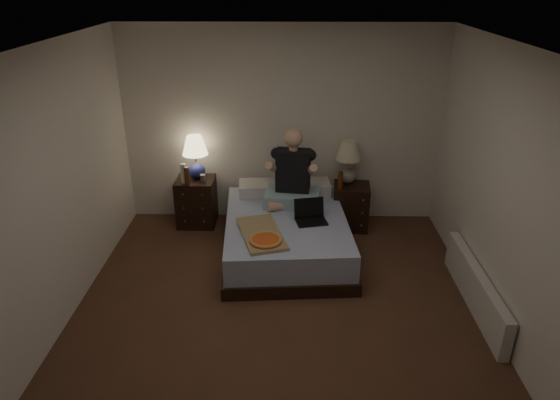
{
  "coord_description": "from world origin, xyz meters",
  "views": [
    {
      "loc": [
        0.09,
        -3.85,
        3.03
      ],
      "look_at": [
        0.0,
        0.9,
        0.85
      ],
      "focal_mm": 32.0,
      "sensor_mm": 36.0,
      "label": 1
    }
  ],
  "objects_px": {
    "lamp_right": "(348,162)",
    "person": "(293,168)",
    "beer_bottle_right": "(340,181)",
    "bed": "(286,235)",
    "nightstand_right": "(351,206)",
    "lamp_left": "(196,157)",
    "water_bottle": "(184,173)",
    "beer_bottle_left": "(187,176)",
    "nightstand_left": "(197,202)",
    "pizza_box": "(266,241)",
    "soda_can": "(203,178)",
    "laptop": "(311,213)",
    "radiator": "(475,289)"
  },
  "relations": [
    {
      "from": "lamp_right",
      "to": "radiator",
      "type": "distance_m",
      "value": 2.17
    },
    {
      "from": "bed",
      "to": "water_bottle",
      "type": "bearing_deg",
      "value": 150.06
    },
    {
      "from": "lamp_right",
      "to": "beer_bottle_right",
      "type": "relative_size",
      "value": 2.43
    },
    {
      "from": "person",
      "to": "water_bottle",
      "type": "bearing_deg",
      "value": 177.29
    },
    {
      "from": "lamp_right",
      "to": "person",
      "type": "distance_m",
      "value": 0.79
    },
    {
      "from": "bed",
      "to": "water_bottle",
      "type": "distance_m",
      "value": 1.52
    },
    {
      "from": "bed",
      "to": "beer_bottle_right",
      "type": "distance_m",
      "value": 0.98
    },
    {
      "from": "nightstand_left",
      "to": "soda_can",
      "type": "bearing_deg",
      "value": -33.55
    },
    {
      "from": "beer_bottle_left",
      "to": "person",
      "type": "bearing_deg",
      "value": -7.87
    },
    {
      "from": "beer_bottle_left",
      "to": "beer_bottle_right",
      "type": "distance_m",
      "value": 1.89
    },
    {
      "from": "lamp_right",
      "to": "beer_bottle_right",
      "type": "xyz_separation_m",
      "value": [
        -0.11,
        -0.2,
        -0.16
      ]
    },
    {
      "from": "pizza_box",
      "to": "water_bottle",
      "type": "bearing_deg",
      "value": 114.4
    },
    {
      "from": "nightstand_right",
      "to": "beer_bottle_right",
      "type": "bearing_deg",
      "value": -139.68
    },
    {
      "from": "bed",
      "to": "nightstand_right",
      "type": "height_order",
      "value": "nightstand_right"
    },
    {
      "from": "laptop",
      "to": "pizza_box",
      "type": "relative_size",
      "value": 0.45
    },
    {
      "from": "laptop",
      "to": "pizza_box",
      "type": "xyz_separation_m",
      "value": [
        -0.49,
        -0.51,
        -0.08
      ]
    },
    {
      "from": "beer_bottle_left",
      "to": "beer_bottle_right",
      "type": "height_order",
      "value": "beer_bottle_left"
    },
    {
      "from": "pizza_box",
      "to": "beer_bottle_left",
      "type": "bearing_deg",
      "value": 114.52
    },
    {
      "from": "lamp_right",
      "to": "soda_can",
      "type": "xyz_separation_m",
      "value": [
        -1.82,
        -0.11,
        -0.19
      ]
    },
    {
      "from": "radiator",
      "to": "water_bottle",
      "type": "bearing_deg",
      "value": 152.71
    },
    {
      "from": "nightstand_left",
      "to": "laptop",
      "type": "distance_m",
      "value": 1.69
    },
    {
      "from": "beer_bottle_left",
      "to": "beer_bottle_right",
      "type": "xyz_separation_m",
      "value": [
        1.89,
        -0.01,
        -0.04
      ]
    },
    {
      "from": "person",
      "to": "bed",
      "type": "bearing_deg",
      "value": -93.21
    },
    {
      "from": "bed",
      "to": "soda_can",
      "type": "height_order",
      "value": "soda_can"
    },
    {
      "from": "water_bottle",
      "to": "soda_can",
      "type": "height_order",
      "value": "water_bottle"
    },
    {
      "from": "person",
      "to": "lamp_left",
      "type": "bearing_deg",
      "value": 169.15
    },
    {
      "from": "water_bottle",
      "to": "beer_bottle_left",
      "type": "height_order",
      "value": "water_bottle"
    },
    {
      "from": "nightstand_right",
      "to": "water_bottle",
      "type": "height_order",
      "value": "water_bottle"
    },
    {
      "from": "nightstand_left",
      "to": "person",
      "type": "distance_m",
      "value": 1.43
    },
    {
      "from": "nightstand_right",
      "to": "person",
      "type": "xyz_separation_m",
      "value": [
        -0.75,
        -0.29,
        0.63
      ]
    },
    {
      "from": "bed",
      "to": "lamp_left",
      "type": "bearing_deg",
      "value": 141.69
    },
    {
      "from": "bed",
      "to": "person",
      "type": "distance_m",
      "value": 0.79
    },
    {
      "from": "bed",
      "to": "lamp_left",
      "type": "relative_size",
      "value": 3.26
    },
    {
      "from": "nightstand_left",
      "to": "bed",
      "type": "bearing_deg",
      "value": -31.15
    },
    {
      "from": "nightstand_left",
      "to": "person",
      "type": "xyz_separation_m",
      "value": [
        1.24,
        -0.35,
        0.61
      ]
    },
    {
      "from": "bed",
      "to": "nightstand_right",
      "type": "xyz_separation_m",
      "value": [
        0.82,
        0.67,
        0.06
      ]
    },
    {
      "from": "lamp_left",
      "to": "pizza_box",
      "type": "bearing_deg",
      "value": -56.09
    },
    {
      "from": "bed",
      "to": "lamp_right",
      "type": "bearing_deg",
      "value": 40.48
    },
    {
      "from": "nightstand_left",
      "to": "beer_bottle_right",
      "type": "height_order",
      "value": "beer_bottle_right"
    },
    {
      "from": "nightstand_left",
      "to": "water_bottle",
      "type": "bearing_deg",
      "value": -135.25
    },
    {
      "from": "nightstand_left",
      "to": "person",
      "type": "relative_size",
      "value": 0.67
    },
    {
      "from": "soda_can",
      "to": "beer_bottle_left",
      "type": "bearing_deg",
      "value": -153.6
    },
    {
      "from": "person",
      "to": "laptop",
      "type": "xyz_separation_m",
      "value": [
        0.21,
        -0.48,
        -0.34
      ]
    },
    {
      "from": "bed",
      "to": "lamp_right",
      "type": "xyz_separation_m",
      "value": [
        0.77,
        0.75,
        0.63
      ]
    },
    {
      "from": "lamp_left",
      "to": "person",
      "type": "relative_size",
      "value": 0.6
    },
    {
      "from": "lamp_left",
      "to": "pizza_box",
      "type": "distance_m",
      "value": 1.73
    },
    {
      "from": "person",
      "to": "beer_bottle_left",
      "type": "bearing_deg",
      "value": 179.56
    },
    {
      "from": "bed",
      "to": "radiator",
      "type": "relative_size",
      "value": 1.14
    },
    {
      "from": "beer_bottle_right",
      "to": "bed",
      "type": "bearing_deg",
      "value": -140.12
    },
    {
      "from": "lamp_right",
      "to": "laptop",
      "type": "xyz_separation_m",
      "value": [
        -0.48,
        -0.86,
        -0.28
      ]
    }
  ]
}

